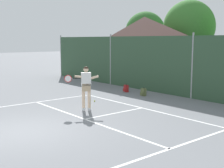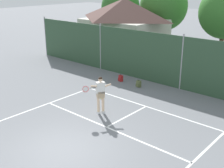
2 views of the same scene
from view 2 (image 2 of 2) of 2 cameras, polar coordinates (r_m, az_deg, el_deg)
name	(u,v)px [view 2 (image 2 of 2)]	position (r m, az deg, el deg)	size (l,w,h in m)	color
ground_plane	(63,150)	(11.57, -9.56, -12.63)	(120.00, 120.00, 0.00)	slate
court_markings	(76,143)	(11.91, -7.12, -11.45)	(8.30, 11.10, 0.01)	white
chainlink_fence	(182,63)	(17.51, 13.44, 3.96)	(26.09, 0.09, 3.31)	#2D4C33
clubhouse_building	(124,25)	(25.88, 2.40, 11.36)	(6.93, 5.52, 4.77)	beige
tennis_player	(100,92)	(13.93, -2.30, -1.53)	(0.68, 1.32, 1.85)	silver
tennis_ball	(101,98)	(16.00, -2.17, -2.83)	(0.07, 0.07, 0.07)	#CCE033
backpack_red	(121,78)	(18.77, 1.70, 1.11)	(0.32, 0.30, 0.46)	maroon
backpack_olive	(139,84)	(17.81, 5.21, 0.00)	(0.30, 0.27, 0.46)	#566038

